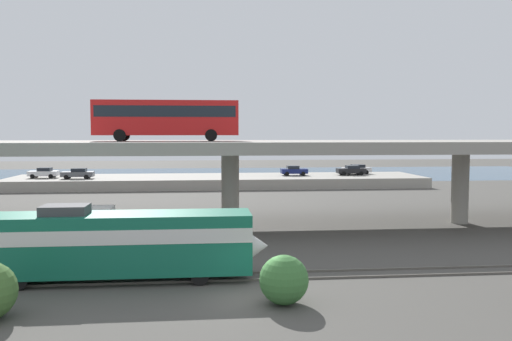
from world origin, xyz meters
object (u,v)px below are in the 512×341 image
(parked_car_2, at_px, (78,173))
(parked_car_4, at_px, (44,173))
(parked_car_3, at_px, (351,170))
(service_truck_east, at_px, (64,228))
(train_locomotive, at_px, (128,241))
(parked_car_0, at_px, (357,169))
(transit_bus_on_overpass, at_px, (167,117))
(parked_car_1, at_px, (294,170))

(parked_car_2, bearing_deg, parked_car_4, -19.84)
(parked_car_3, bearing_deg, service_truck_east, 53.75)
(parked_car_3, bearing_deg, train_locomotive, 62.31)
(parked_car_0, bearing_deg, transit_bus_on_overpass, 53.40)
(train_locomotive, relative_size, parked_car_2, 3.57)
(service_truck_east, distance_m, parked_car_1, 49.56)
(train_locomotive, relative_size, parked_car_4, 3.88)
(parked_car_2, bearing_deg, transit_bus_on_overpass, 114.71)
(transit_bus_on_overpass, height_order, parked_car_2, transit_bus_on_overpass)
(parked_car_0, bearing_deg, train_locomotive, 62.02)
(service_truck_east, height_order, parked_car_1, service_truck_east)
(parked_car_2, bearing_deg, parked_car_3, -176.26)
(parked_car_0, relative_size, parked_car_4, 1.11)
(train_locomotive, xyz_separation_m, parked_car_1, (17.90, 51.27, 0.07))
(parked_car_1, height_order, parked_car_2, same)
(train_locomotive, xyz_separation_m, transit_bus_on_overpass, (1.07, 16.63, 7.19))
(transit_bus_on_overpass, relative_size, parked_car_0, 2.65)
(transit_bus_on_overpass, distance_m, parked_car_4, 39.73)
(parked_car_2, relative_size, parked_car_3, 1.02)
(parked_car_0, bearing_deg, parked_car_3, 56.09)
(train_locomotive, relative_size, transit_bus_on_overpass, 1.32)
(train_locomotive, distance_m, parked_car_4, 53.70)
(parked_car_1, distance_m, parked_car_3, 8.91)
(service_truck_east, distance_m, parked_car_0, 56.87)
(parked_car_1, bearing_deg, parked_car_3, -1.27)
(service_truck_east, relative_size, parked_car_3, 1.57)
(parked_car_4, bearing_deg, train_locomotive, 110.47)
(service_truck_east, relative_size, parked_car_2, 1.54)
(train_locomotive, bearing_deg, parked_car_3, 62.31)
(train_locomotive, distance_m, transit_bus_on_overpass, 18.15)
(train_locomotive, distance_m, parked_car_1, 54.30)
(parked_car_0, xyz_separation_m, parked_car_2, (-41.90, -4.92, -0.00))
(parked_car_3, bearing_deg, parked_car_2, 3.74)
(parked_car_1, distance_m, parked_car_4, 36.69)
(train_locomotive, relative_size, parked_car_0, 3.49)
(train_locomotive, distance_m, service_truck_east, 9.08)
(parked_car_1, bearing_deg, parked_car_4, -178.51)
(parked_car_1, bearing_deg, transit_bus_on_overpass, -115.91)
(parked_car_1, bearing_deg, parked_car_0, 11.27)
(train_locomotive, xyz_separation_m, parked_car_4, (-18.78, 50.31, 0.08))
(transit_bus_on_overpass, relative_size, parked_car_3, 2.77)
(service_truck_east, height_order, parked_car_2, service_truck_east)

